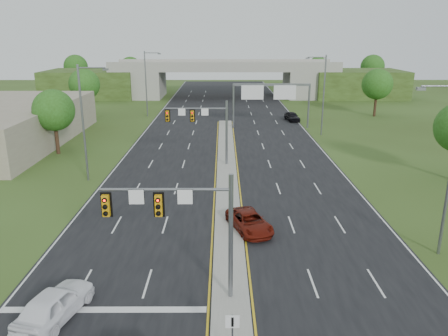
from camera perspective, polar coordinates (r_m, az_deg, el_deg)
ground at (r=24.36m, az=0.85°, el=-16.69°), size 240.00×240.00×0.00m
road at (r=56.90m, az=0.25°, el=3.23°), size 24.00×160.00×0.02m
median at (r=45.31m, az=0.36°, el=-0.26°), size 2.00×54.00×0.16m
lane_markings at (r=51.01m, az=-0.38°, el=1.63°), size 23.72×160.00×0.01m
signal_mast_near at (r=22.11m, az=-5.01°, el=-6.49°), size 6.62×0.60×7.00m
signal_mast_far at (r=46.09m, az=-2.49°, el=5.96°), size 6.62×0.60×7.00m
keep_right_sign at (r=19.79m, az=1.11°, el=-20.29°), size 0.60×0.13×2.20m
sign_gantry at (r=66.10m, az=6.08°, el=9.67°), size 11.58×0.44×6.67m
overpass at (r=100.78m, az=0.07°, el=11.27°), size 80.00×14.00×8.10m
lightpole_l_mid at (r=42.94m, az=-17.74°, el=6.23°), size 2.85×0.25×11.00m
lightpole_l_far at (r=76.74m, az=-10.03°, el=11.16°), size 2.85×0.25×11.00m
lightpole_r_far at (r=62.26m, az=12.74°, el=9.71°), size 2.85×0.25×11.00m
tree_l_near at (r=54.60m, az=-21.36°, el=7.02°), size 4.80×4.80×7.60m
tree_l_mid at (r=79.30m, az=-17.77°, el=10.37°), size 5.20×5.20×8.12m
tree_r_mid at (r=80.18m, az=19.39°, el=10.28°), size 5.20×5.20×8.12m
tree_back_a at (r=120.55m, az=-18.79°, el=12.42°), size 6.00×6.00×8.85m
tree_back_b at (r=116.97m, az=-12.10°, el=12.66°), size 5.60×5.60×8.32m
tree_back_c at (r=117.13m, az=12.16°, el=12.66°), size 5.60×5.60×8.32m
tree_back_d at (r=120.81m, az=18.83°, el=12.43°), size 6.00×6.00×8.85m
car_white at (r=23.98m, az=-21.26°, el=-16.19°), size 3.15×5.16×1.64m
car_far_a at (r=31.57m, az=3.33°, el=-7.01°), size 3.70×5.30×1.34m
car_far_c at (r=73.00m, az=8.89°, el=6.68°), size 2.41×4.50×1.46m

